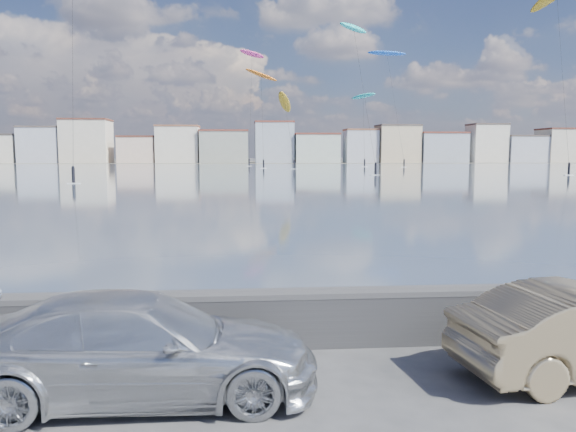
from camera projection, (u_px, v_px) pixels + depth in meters
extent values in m
plane|color=#333335|center=(236.00, 421.00, 7.21)|extent=(700.00, 700.00, 0.00)
cube|color=#425261|center=(242.00, 173.00, 97.84)|extent=(500.00, 177.00, 0.00)
cube|color=#4C473D|center=(242.00, 162.00, 205.30)|extent=(500.00, 60.00, 0.00)
cube|color=#28282B|center=(237.00, 324.00, 9.84)|extent=(400.00, 0.35, 0.90)
cylinder|color=#28282B|center=(237.00, 299.00, 9.79)|extent=(400.00, 0.36, 0.36)
cube|color=beige|center=(2.00, 150.00, 184.60)|extent=(11.00, 10.00, 9.00)
cube|color=#383330|center=(1.00, 135.00, 184.06)|extent=(11.22, 10.20, 0.60)
cube|color=#B2B7C6|center=(42.00, 146.00, 185.50)|extent=(13.00, 11.00, 11.50)
cube|color=#4C423D|center=(41.00, 127.00, 184.82)|extent=(13.26, 11.22, 0.60)
cube|color=beige|center=(87.00, 142.00, 186.52)|extent=(15.00, 12.00, 14.00)
cube|color=#562D23|center=(86.00, 120.00, 185.70)|extent=(15.30, 12.24, 0.60)
cube|color=beige|center=(137.00, 150.00, 188.15)|extent=(12.00, 10.00, 8.50)
cube|color=#562D23|center=(137.00, 137.00, 187.64)|extent=(12.24, 10.20, 0.60)
cube|color=silver|center=(178.00, 145.00, 189.04)|extent=(14.00, 11.00, 12.00)
cube|color=brown|center=(178.00, 126.00, 188.33)|extent=(14.28, 11.22, 0.60)
cube|color=gray|center=(224.00, 147.00, 190.37)|extent=(16.00, 13.00, 10.50)
cube|color=brown|center=(224.00, 131.00, 189.74)|extent=(16.32, 13.26, 0.60)
cube|color=#9EA8B7|center=(274.00, 143.00, 191.56)|extent=(13.00, 10.00, 13.50)
cube|color=brown|center=(274.00, 122.00, 190.77)|extent=(13.26, 10.20, 0.60)
cube|color=#B7C6BC|center=(316.00, 149.00, 192.95)|extent=(15.00, 12.00, 9.50)
cube|color=brown|center=(316.00, 134.00, 192.38)|extent=(15.30, 12.24, 0.60)
cube|color=#B2B7C6|center=(361.00, 147.00, 194.11)|extent=(11.00, 9.00, 11.00)
cube|color=brown|center=(361.00, 130.00, 193.46)|extent=(11.22, 9.18, 0.60)
cube|color=beige|center=(397.00, 145.00, 195.07)|extent=(14.00, 11.00, 12.50)
cube|color=#4C423D|center=(398.00, 126.00, 194.33)|extent=(14.28, 11.22, 0.60)
cube|color=#9EA8B7|center=(441.00, 148.00, 196.45)|extent=(16.00, 12.00, 10.00)
cube|color=brown|center=(441.00, 133.00, 195.85)|extent=(16.32, 12.24, 0.60)
cube|color=silver|center=(486.00, 144.00, 197.60)|extent=(12.00, 10.00, 13.00)
cube|color=#4C423D|center=(487.00, 125.00, 196.84)|extent=(12.24, 10.20, 0.60)
cube|color=#B2B7C6|center=(523.00, 150.00, 198.91)|extent=(14.00, 11.00, 9.00)
cube|color=#4C423D|center=(524.00, 136.00, 198.37)|extent=(14.28, 11.22, 0.60)
cube|color=beige|center=(562.00, 146.00, 199.93)|extent=(15.00, 12.00, 11.50)
cube|color=#562D23|center=(563.00, 129.00, 199.25)|extent=(15.30, 12.24, 0.60)
imported|color=silver|center=(140.00, 346.00, 7.88)|extent=(5.04, 2.10, 1.46)
ellipsoid|color=#19BFBF|center=(353.00, 28.00, 94.92)|extent=(7.96, 9.89, 2.36)
cube|color=white|center=(375.00, 175.00, 86.06)|extent=(1.40, 0.42, 0.08)
cylinder|color=black|center=(376.00, 169.00, 85.96)|extent=(0.36, 0.36, 1.70)
sphere|color=black|center=(376.00, 163.00, 85.86)|extent=(0.28, 0.28, 0.28)
cylinder|color=black|center=(364.00, 94.00, 90.42)|extent=(1.43, 11.85, 23.16)
ellipsoid|color=blue|center=(387.00, 53.00, 143.98)|extent=(10.24, 4.01, 1.78)
cube|color=white|center=(404.00, 167.00, 134.08)|extent=(1.40, 0.42, 0.08)
cylinder|color=black|center=(404.00, 163.00, 133.98)|extent=(0.36, 0.36, 1.70)
sphere|color=black|center=(404.00, 159.00, 133.88)|extent=(0.28, 0.28, 0.28)
cylinder|color=black|center=(395.00, 106.00, 138.96)|extent=(1.33, 13.40, 27.57)
cube|color=white|center=(569.00, 175.00, 85.83)|extent=(1.40, 0.42, 0.08)
cylinder|color=black|center=(569.00, 169.00, 85.73)|extent=(0.36, 0.36, 1.70)
sphere|color=black|center=(569.00, 163.00, 85.63)|extent=(0.28, 0.28, 0.28)
cylinder|color=black|center=(563.00, 76.00, 89.04)|extent=(2.14, 9.85, 28.47)
cube|color=white|center=(74.00, 183.00, 62.65)|extent=(1.40, 0.42, 0.08)
cylinder|color=black|center=(73.00, 175.00, 62.55)|extent=(0.36, 0.36, 1.70)
sphere|color=black|center=(73.00, 167.00, 62.45)|extent=(0.28, 0.28, 0.28)
cylinder|color=black|center=(73.00, 61.00, 66.77)|extent=(2.49, 11.77, 25.95)
ellipsoid|color=orange|center=(261.00, 75.00, 131.84)|extent=(8.32, 5.06, 4.22)
cube|color=white|center=(264.00, 168.00, 124.25)|extent=(1.40, 0.42, 0.08)
cylinder|color=black|center=(264.00, 164.00, 124.15)|extent=(0.36, 0.36, 1.70)
sphere|color=black|center=(264.00, 160.00, 124.05)|extent=(0.28, 0.28, 0.28)
cylinder|color=black|center=(262.00, 117.00, 127.98)|extent=(0.14, 10.14, 20.37)
ellipsoid|color=#E5338C|center=(252.00, 54.00, 156.40)|extent=(7.98, 6.09, 2.78)
cube|color=white|center=(249.00, 166.00, 144.59)|extent=(1.40, 0.42, 0.08)
cylinder|color=black|center=(249.00, 162.00, 144.49)|extent=(0.36, 0.36, 1.70)
sphere|color=black|center=(249.00, 159.00, 144.39)|extent=(0.28, 0.28, 0.28)
cylinder|color=black|center=(251.00, 105.00, 150.43)|extent=(1.28, 15.34, 29.59)
ellipsoid|color=#19BFBF|center=(363.00, 96.00, 142.77)|extent=(6.35, 10.79, 1.67)
cube|color=white|center=(365.00, 167.00, 136.70)|extent=(1.40, 0.42, 0.08)
cylinder|color=black|center=(365.00, 163.00, 136.60)|extent=(0.36, 0.36, 1.70)
sphere|color=black|center=(365.00, 159.00, 136.50)|extent=(0.28, 0.28, 0.28)
cylinder|color=black|center=(364.00, 128.00, 139.67)|extent=(1.13, 8.08, 16.52)
ellipsoid|color=#BF8C19|center=(285.00, 102.00, 125.20)|extent=(4.43, 7.73, 4.73)
cube|color=white|center=(294.00, 169.00, 118.98)|extent=(1.40, 0.42, 0.08)
cylinder|color=black|center=(294.00, 165.00, 118.88)|extent=(0.36, 0.36, 1.70)
sphere|color=black|center=(294.00, 160.00, 118.78)|extent=(0.28, 0.28, 0.28)
cylinder|color=black|center=(289.00, 132.00, 122.02)|extent=(1.49, 8.08, 13.42)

